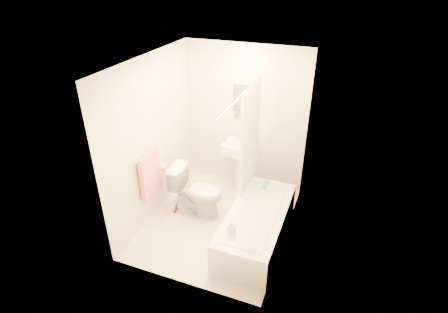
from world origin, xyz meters
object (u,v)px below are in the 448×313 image
at_px(toilet, 197,192).
at_px(soap_bottle, 232,228).
at_px(bathtub, 256,226).
at_px(sink, 240,165).
at_px(bath_mat, 193,205).

height_order(toilet, soap_bottle, toilet).
bearing_deg(bathtub, sink, 119.14).
bearing_deg(sink, toilet, -109.69).
height_order(toilet, bath_mat, toilet).
bearing_deg(bath_mat, bathtub, -18.11).
xyz_separation_m(toilet, bathtub, (1.01, -0.25, -0.16)).
bearing_deg(toilet, soap_bottle, -133.69).
height_order(toilet, sink, sink).
distance_m(toilet, bath_mat, 0.43).
bearing_deg(bathtub, toilet, 165.96).
bearing_deg(soap_bottle, bathtub, 70.63).
relative_size(toilet, bathtub, 0.47).
bearing_deg(toilet, bath_mat, 48.62).
bearing_deg(soap_bottle, bath_mat, 137.72).
bearing_deg(soap_bottle, toilet, 137.38).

